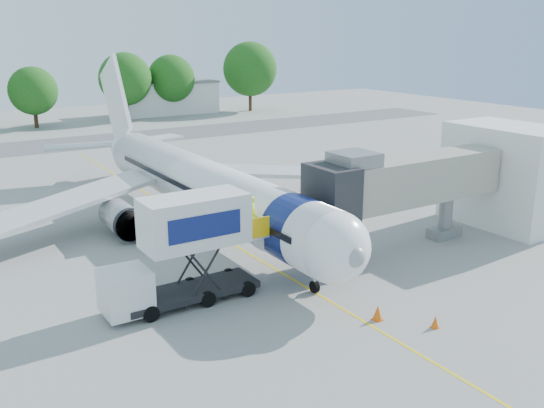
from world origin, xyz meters
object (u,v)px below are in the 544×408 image
catering_hiloader (183,251)px  ground_tug (467,335)px  aircraft (199,185)px  jet_bridge (397,183)px

catering_hiloader → ground_tug: 13.75m
aircraft → jet_bridge: 13.77m
aircraft → ground_tug: bearing=-85.1°
ground_tug → catering_hiloader: bearing=149.9°
catering_hiloader → ground_tug: size_ratio=2.12×
aircraft → ground_tug: 22.19m
aircraft → jet_bridge: size_ratio=2.71×
aircraft → jet_bridge: bearing=-54.3°
catering_hiloader → jet_bridge: bearing=0.0°
aircraft → catering_hiloader: size_ratio=4.44×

